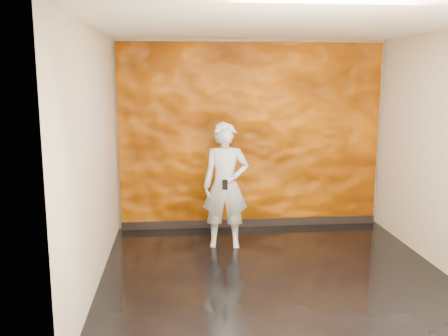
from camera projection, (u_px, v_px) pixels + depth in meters
room at (277, 156)px, 5.52m from camera, size 4.02×4.02×2.81m
feature_wall at (251, 137)px, 7.44m from camera, size 3.90×0.06×2.75m
baseboard at (250, 222)px, 7.65m from camera, size 3.90×0.04×0.12m
man at (226, 185)px, 6.64m from camera, size 0.66×0.47×1.68m
phone at (225, 185)px, 6.36m from camera, size 0.07×0.02×0.13m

